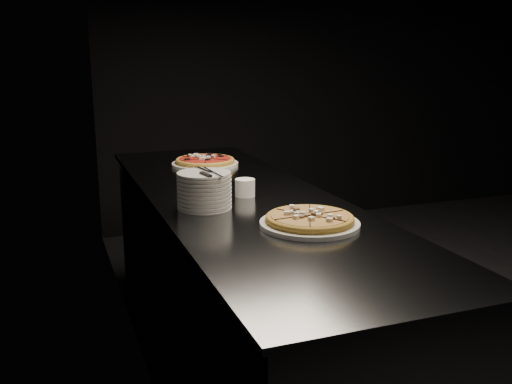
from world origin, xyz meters
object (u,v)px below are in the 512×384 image
object	(u,v)px
pizza_tomato	(205,162)
plate_stack	(204,190)
pizza_mushroom	(310,220)
ramekin	(245,187)
counter	(241,297)
cutlery	(207,172)

from	to	relation	value
pizza_tomato	plate_stack	distance (m)	0.85
pizza_mushroom	pizza_tomato	world-z (taller)	same
ramekin	pizza_mushroom	bearing A→B (deg)	-81.97
counter	pizza_mushroom	bearing A→B (deg)	-80.55
pizza_tomato	pizza_mushroom	bearing A→B (deg)	-87.72
pizza_tomato	cutlery	xyz separation A→B (m)	(-0.22, -0.83, 0.12)
pizza_mushroom	plate_stack	xyz separation A→B (m)	(-0.27, 0.36, 0.05)
pizza_tomato	plate_stack	xyz separation A→B (m)	(-0.23, -0.81, 0.05)
plate_stack	cutlery	world-z (taller)	cutlery
ramekin	plate_stack	bearing A→B (deg)	-150.41
pizza_tomato	cutlery	bearing A→B (deg)	-104.73
pizza_mushroom	plate_stack	world-z (taller)	plate_stack
plate_stack	counter	bearing A→B (deg)	35.02
counter	plate_stack	bearing A→B (deg)	-144.98
pizza_tomato	plate_stack	bearing A→B (deg)	-105.54
pizza_tomato	plate_stack	world-z (taller)	plate_stack
pizza_tomato	ramekin	size ratio (longest dim) A/B	4.59
pizza_tomato	ramekin	xyz separation A→B (m)	(-0.02, -0.70, 0.02)
cutlery	pizza_tomato	bearing A→B (deg)	65.38
plate_stack	cutlery	bearing A→B (deg)	-62.38
counter	ramekin	size ratio (longest dim) A/B	29.42
pizza_mushroom	ramekin	bearing A→B (deg)	98.03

